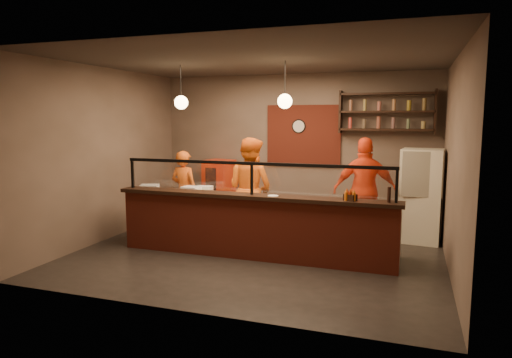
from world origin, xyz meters
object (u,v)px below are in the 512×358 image
(wall_clock, at_px, (299,126))
(cook_right, at_px, (365,191))
(cook_mid, at_px, (250,189))
(pizza_dough, at_px, (326,203))
(fridge, at_px, (421,196))
(cook_left, at_px, (184,191))
(red_cooler, at_px, (219,190))
(condiment_caddy, at_px, (350,197))
(pepper_mill, at_px, (389,195))

(wall_clock, xyz_separation_m, cook_right, (1.53, -1.19, -1.13))
(cook_mid, bearing_deg, cook_right, -149.49)
(cook_right, xyz_separation_m, pizza_dough, (-0.52, -1.07, -0.06))
(fridge, height_order, pizza_dough, fridge)
(cook_left, bearing_deg, cook_right, -166.80)
(cook_right, relative_size, red_cooler, 1.43)
(wall_clock, height_order, cook_right, wall_clock)
(wall_clock, height_order, condiment_caddy, wall_clock)
(fridge, xyz_separation_m, pepper_mill, (-0.48, -2.01, 0.31))
(condiment_caddy, bearing_deg, red_cooler, 142.26)
(cook_left, height_order, fridge, fridge)
(condiment_caddy, distance_m, pepper_mill, 0.56)
(pizza_dough, distance_m, condiment_caddy, 0.72)
(cook_left, relative_size, pizza_dough, 3.60)
(cook_mid, bearing_deg, fridge, -145.29)
(cook_left, relative_size, pepper_mill, 7.13)
(cook_mid, xyz_separation_m, fridge, (3.04, 0.83, -0.10))
(cook_left, bearing_deg, pizza_dough, 173.89)
(red_cooler, bearing_deg, cook_right, -3.70)
(cook_mid, distance_m, fridge, 3.15)
(pepper_mill, bearing_deg, red_cooler, 146.72)
(cook_left, xyz_separation_m, red_cooler, (0.25, 1.17, -0.14))
(pizza_dough, xyz_separation_m, pepper_mill, (1.00, -0.51, 0.27))
(cook_right, height_order, condiment_caddy, cook_right)
(cook_mid, bearing_deg, red_cooler, -27.60)
(cook_left, bearing_deg, pepper_mill, 170.60)
(red_cooler, relative_size, condiment_caddy, 8.01)
(cook_right, xyz_separation_m, pepper_mill, (0.49, -1.58, 0.21))
(fridge, bearing_deg, cook_mid, -158.93)
(wall_clock, bearing_deg, condiment_caddy, -62.25)
(cook_mid, height_order, pizza_dough, cook_mid)
(pepper_mill, bearing_deg, wall_clock, 126.06)
(pizza_dough, bearing_deg, cook_right, 64.18)
(cook_mid, relative_size, pizza_dough, 4.23)
(cook_right, height_order, fridge, cook_right)
(red_cooler, distance_m, pepper_mill, 4.52)
(cook_mid, relative_size, cook_right, 0.99)
(pizza_dough, bearing_deg, wall_clock, 114.15)
(wall_clock, xyz_separation_m, pepper_mill, (2.02, -2.77, -0.93))
(fridge, bearing_deg, cook_right, -150.51)
(red_cooler, height_order, pizza_dough, red_cooler)
(condiment_caddy, bearing_deg, cook_left, 159.30)
(fridge, bearing_deg, cook_left, -165.08)
(condiment_caddy, bearing_deg, fridge, 62.88)
(cook_right, bearing_deg, pizza_dough, 54.28)
(pizza_dough, distance_m, pepper_mill, 1.16)
(wall_clock, distance_m, condiment_caddy, 3.30)
(wall_clock, bearing_deg, pepper_mill, -53.94)
(cook_mid, bearing_deg, condiment_caddy, 168.77)
(condiment_caddy, bearing_deg, cook_mid, 149.26)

